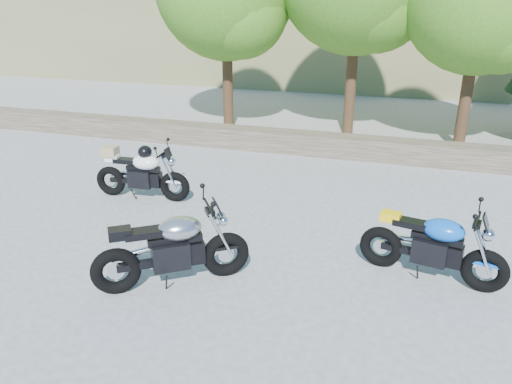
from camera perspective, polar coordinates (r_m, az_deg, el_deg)
ground at (r=7.19m, az=-3.89°, el=-8.25°), size 90.00×90.00×0.00m
stone_wall at (r=12.00m, az=5.38°, el=5.62°), size 22.00×0.55×0.50m
silver_bike at (r=6.58m, az=-9.48°, el=-6.51°), size 1.81×1.31×1.05m
white_bike at (r=9.44m, az=-13.01°, el=2.18°), size 1.87×0.59×1.03m
blue_bike at (r=7.03m, az=19.59°, el=-5.93°), size 1.93×0.68×0.98m
backpack at (r=7.83m, az=19.30°, el=-5.39°), size 0.31×0.28×0.37m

